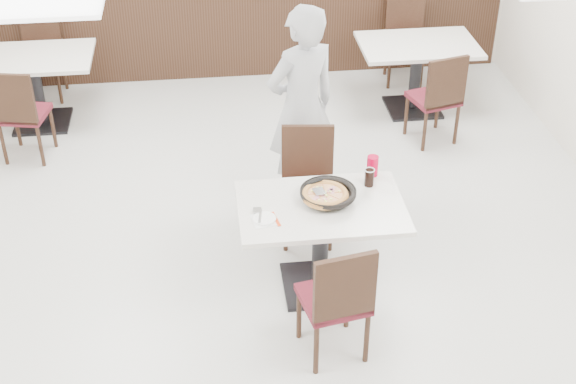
{
  "coord_description": "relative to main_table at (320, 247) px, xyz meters",
  "views": [
    {
      "loc": [
        -0.5,
        -5.02,
        4.0
      ],
      "look_at": [
        0.06,
        -0.3,
        0.85
      ],
      "focal_mm": 50.0,
      "sensor_mm": 36.0,
      "label": 1
    }
  ],
  "objects": [
    {
      "name": "pizza_server",
      "position": [
        -0.01,
        0.05,
        0.47
      ],
      "size": [
        0.1,
        0.11,
        0.0
      ],
      "primitive_type": "cube",
      "rotation": [
        0.0,
        0.0,
        0.23
      ],
      "color": "silver",
      "rests_on": "pizza"
    },
    {
      "name": "chair_far",
      "position": [
        -0.0,
        0.64,
        0.1
      ],
      "size": [
        0.46,
        0.46,
        0.95
      ],
      "primitive_type": null,
      "rotation": [
        0.0,
        0.0,
        3.03
      ],
      "color": "black",
      "rests_on": "floor"
    },
    {
      "name": "pizza",
      "position": [
        0.03,
        0.03,
        0.44
      ],
      "size": [
        0.36,
        0.36,
        0.02
      ],
      "primitive_type": "cylinder",
      "rotation": [
        0.0,
        0.0,
        0.06
      ],
      "color": "tan",
      "rests_on": "pizza_pan"
    },
    {
      "name": "diner_person",
      "position": [
        0.02,
        1.23,
        0.52
      ],
      "size": [
        0.77,
        0.66,
        1.8
      ],
      "primitive_type": "imported",
      "rotation": [
        0.0,
        0.0,
        3.56
      ],
      "color": "#A9AAAE",
      "rests_on": "floor"
    },
    {
      "name": "trivet",
      "position": [
        -0.0,
        0.06,
        0.39
      ],
      "size": [
        0.12,
        0.12,
        0.04
      ],
      "primitive_type": "cylinder",
      "rotation": [
        0.0,
        0.0,
        0.06
      ],
      "color": "black",
      "rests_on": "main_table"
    },
    {
      "name": "pizza_pan",
      "position": [
        0.06,
        0.06,
        0.42
      ],
      "size": [
        0.39,
        0.39,
        0.01
      ],
      "primitive_type": "cylinder",
      "rotation": [
        0.0,
        0.0,
        0.06
      ],
      "color": "black",
      "rests_on": "trivet"
    },
    {
      "name": "bg_chair_left_far",
      "position": [
        -2.49,
        3.54,
        0.1
      ],
      "size": [
        0.44,
        0.44,
        0.95
      ],
      "primitive_type": null,
      "rotation": [
        0.0,
        0.0,
        3.1
      ],
      "color": "black",
      "rests_on": "floor"
    },
    {
      "name": "fork",
      "position": [
        -0.45,
        -0.11,
        0.39
      ],
      "size": [
        0.04,
        0.17,
        0.0
      ],
      "primitive_type": "cube",
      "rotation": [
        0.0,
        0.0,
        -0.15
      ],
      "color": "silver",
      "rests_on": "side_plate"
    },
    {
      "name": "wainscot_back",
      "position": [
        -0.29,
        3.82,
        0.18
      ],
      "size": [
        5.9,
        0.03,
        1.1
      ],
      "primitive_type": "cube",
      "color": "black",
      "rests_on": "floor"
    },
    {
      "name": "red_cup",
      "position": [
        0.44,
        0.36,
        0.45
      ],
      "size": [
        0.09,
        0.09,
        0.16
      ],
      "primitive_type": "cylinder",
      "rotation": [
        0.0,
        0.0,
        0.06
      ],
      "color": "#A90022",
      "rests_on": "main_table"
    },
    {
      "name": "bg_table_right",
      "position": [
        1.43,
        2.78,
        0.0
      ],
      "size": [
        1.3,
        0.96,
        0.75
      ],
      "primitive_type": null,
      "rotation": [
        0.0,
        0.0,
        0.14
      ],
      "color": "silver",
      "rests_on": "floor"
    },
    {
      "name": "chair_near",
      "position": [
        -0.02,
        -0.68,
        0.1
      ],
      "size": [
        0.49,
        0.49,
        0.95
      ],
      "primitive_type": null,
      "rotation": [
        0.0,
        0.0,
        0.19
      ],
      "color": "black",
      "rests_on": "floor"
    },
    {
      "name": "napkin",
      "position": [
        -0.42,
        -0.13,
        0.38
      ],
      "size": [
        0.21,
        0.21,
        0.0
      ],
      "primitive_type": "cube",
      "rotation": [
        0.0,
        0.0,
        0.2
      ],
      "color": "white",
      "rests_on": "main_table"
    },
    {
      "name": "side_plate",
      "position": [
        -0.42,
        -0.13,
        0.38
      ],
      "size": [
        0.17,
        0.17,
        0.01
      ],
      "primitive_type": "cylinder",
      "rotation": [
        0.0,
        0.0,
        0.06
      ],
      "color": "white",
      "rests_on": "napkin"
    },
    {
      "name": "cola_glass",
      "position": [
        0.39,
        0.22,
        0.44
      ],
      "size": [
        0.07,
        0.07,
        0.13
      ],
      "primitive_type": "cylinder",
      "rotation": [
        0.0,
        0.0,
        0.06
      ],
      "color": "black",
      "rests_on": "main_table"
    },
    {
      "name": "bg_chair_left_near",
      "position": [
        -2.48,
        2.27,
        0.1
      ],
      "size": [
        0.5,
        0.5,
        0.95
      ],
      "primitive_type": null,
      "rotation": [
        0.0,
        0.0,
        -0.2
      ],
      "color": "black",
      "rests_on": "floor"
    },
    {
      "name": "main_table",
      "position": [
        0.0,
        0.0,
        0.0
      ],
      "size": [
        1.24,
        0.87,
        0.75
      ],
      "primitive_type": null,
      "rotation": [
        0.0,
        0.0,
        0.06
      ],
      "color": "silver",
      "rests_on": "floor"
    },
    {
      "name": "floor",
      "position": [
        -0.29,
        0.34,
        -0.38
      ],
      "size": [
        7.0,
        7.0,
        0.0
      ],
      "primitive_type": "plane",
      "color": "#B3B3AD",
      "rests_on": "ground"
    },
    {
      "name": "bg_table_left",
      "position": [
        -2.46,
        2.92,
        0.0
      ],
      "size": [
        1.24,
        0.86,
        0.75
      ],
      "primitive_type": null,
      "rotation": [
        0.0,
        0.0,
        0.05
      ],
      "color": "silver",
      "rests_on": "floor"
    },
    {
      "name": "bg_chair_right_near",
      "position": [
        1.44,
        2.13,
        0.1
      ],
      "size": [
        0.52,
        0.52,
        0.95
      ],
      "primitive_type": null,
      "rotation": [
        0.0,
        0.0,
        0.27
      ],
      "color": "black",
      "rests_on": "floor"
    },
    {
      "name": "bg_chair_right_far",
      "position": [
        1.49,
        3.46,
        0.1
      ],
      "size": [
        0.46,
        0.46,
        0.95
      ],
      "primitive_type": null,
      "rotation": [
        0.0,
        0.0,
        3.03
      ],
      "color": "black",
      "rests_on": "floor"
    }
  ]
}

